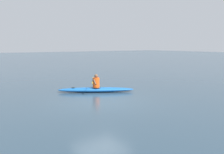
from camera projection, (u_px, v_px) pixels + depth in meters
ground_plane at (101, 102)px, 12.19m from camera, size 160.00×160.00×0.00m
kayak at (96, 90)px, 14.63m from camera, size 4.13×2.91×0.28m
kayaker at (96, 82)px, 14.57m from camera, size 1.32×2.10×0.78m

